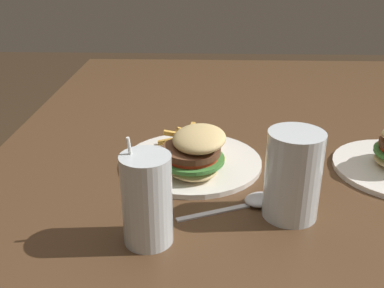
{
  "coord_description": "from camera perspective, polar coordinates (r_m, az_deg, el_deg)",
  "views": [
    {
      "loc": [
        0.85,
        -0.2,
        1.11
      ],
      "look_at": [
        0.05,
        -0.23,
        0.75
      ],
      "focal_mm": 42.0,
      "sensor_mm": 36.0,
      "label": 1
    }
  ],
  "objects": [
    {
      "name": "juice_glass",
      "position": [
        0.65,
        -5.72,
        -7.4
      ],
      "size": [
        0.07,
        0.07,
        0.16
      ],
      "color": "silver",
      "rests_on": "dining_table"
    },
    {
      "name": "dining_table",
      "position": [
        0.99,
        13.3,
        -4.7
      ],
      "size": [
        1.63,
        1.29,
        0.7
      ],
      "color": "#4C331E",
      "rests_on": "ground_plane"
    },
    {
      "name": "meal_plate_near",
      "position": [
        0.86,
        0.14,
        -1.46
      ],
      "size": [
        0.27,
        0.27,
        0.1
      ],
      "color": "white",
      "rests_on": "dining_table"
    },
    {
      "name": "beer_glass",
      "position": [
        0.72,
        12.65,
        -4.27
      ],
      "size": [
        0.09,
        0.09,
        0.14
      ],
      "color": "silver",
      "rests_on": "dining_table"
    },
    {
      "name": "spoon",
      "position": [
        0.77,
        8.19,
        -7.13
      ],
      "size": [
        0.09,
        0.17,
        0.02
      ],
      "rotation": [
        0.0,
        0.0,
        1.96
      ],
      "color": "silver",
      "rests_on": "dining_table"
    }
  ]
}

